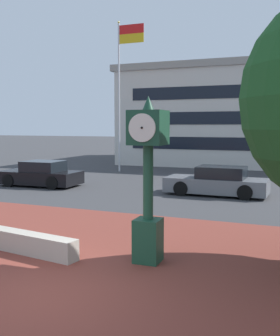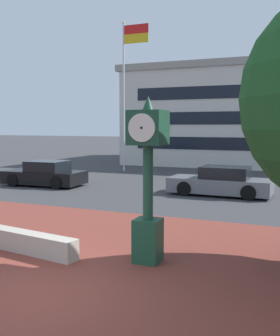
{
  "view_description": "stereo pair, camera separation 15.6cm",
  "coord_description": "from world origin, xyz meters",
  "px_view_note": "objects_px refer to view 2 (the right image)",
  "views": [
    {
      "loc": [
        4.45,
        -5.94,
        3.06
      ],
      "look_at": [
        0.9,
        2.64,
        2.11
      ],
      "focal_mm": 44.24,
      "sensor_mm": 36.0,
      "label": 1
    },
    {
      "loc": [
        4.59,
        -5.88,
        3.06
      ],
      "look_at": [
        0.9,
        2.64,
        2.11
      ],
      "focal_mm": 44.24,
      "sensor_mm": 36.0,
      "label": 2
    }
  ],
  "objects_px": {
    "car_street_distant": "(45,175)",
    "flagpole_primary": "(127,82)",
    "street_clock": "(148,174)",
    "car_street_far": "(221,182)"
  },
  "relations": [
    {
      "from": "street_clock",
      "to": "car_street_far",
      "type": "bearing_deg",
      "value": 90.73
    },
    {
      "from": "street_clock",
      "to": "flagpole_primary",
      "type": "xyz_separation_m",
      "value": [
        -8.34,
        16.6,
        3.96
      ]
    },
    {
      "from": "car_street_distant",
      "to": "flagpole_primary",
      "type": "relative_size",
      "value": 0.42
    },
    {
      "from": "street_clock",
      "to": "car_street_far",
      "type": "distance_m",
      "value": 9.72
    },
    {
      "from": "car_street_far",
      "to": "flagpole_primary",
      "type": "relative_size",
      "value": 0.45
    },
    {
      "from": "street_clock",
      "to": "car_street_distant",
      "type": "bearing_deg",
      "value": 134.35
    },
    {
      "from": "street_clock",
      "to": "flagpole_primary",
      "type": "relative_size",
      "value": 0.38
    },
    {
      "from": "car_street_far",
      "to": "car_street_distant",
      "type": "xyz_separation_m",
      "value": [
        -8.93,
        -0.64,
        -0.0
      ]
    },
    {
      "from": "car_street_distant",
      "to": "flagpole_primary",
      "type": "distance_m",
      "value": 9.4
    },
    {
      "from": "car_street_far",
      "to": "flagpole_primary",
      "type": "height_order",
      "value": "flagpole_primary"
    }
  ]
}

